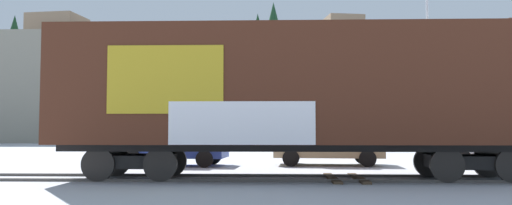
# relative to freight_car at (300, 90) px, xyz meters

# --- Properties ---
(ground_plane) EXTENTS (260.00, 260.00, 0.00)m
(ground_plane) POSITION_rel_freight_car_xyz_m (0.50, 0.00, -2.52)
(ground_plane) COLOR #B2B5BC
(track) EXTENTS (60.01, 2.95, 0.08)m
(track) POSITION_rel_freight_car_xyz_m (-0.06, 0.00, -2.49)
(track) COLOR #4C4742
(track) RESTS_ON ground_plane
(freight_car) EXTENTS (13.60, 3.24, 4.44)m
(freight_car) POSITION_rel_freight_car_xyz_m (0.00, 0.00, 0.00)
(freight_car) COLOR #472316
(freight_car) RESTS_ON ground_plane
(flagpole) EXTENTS (1.41, 0.63, 9.99)m
(flagpole) POSITION_rel_freight_car_xyz_m (6.70, 9.65, 3.64)
(flagpole) COLOR silver
(flagpole) RESTS_ON ground_plane
(hillside) EXTENTS (110.14, 42.77, 16.47)m
(hillside) POSITION_rel_freight_car_xyz_m (0.43, 55.33, 3.29)
(hillside) COLOR gray
(hillside) RESTS_ON ground_plane
(parked_car_blue) EXTENTS (4.13, 2.13, 1.69)m
(parked_car_blue) POSITION_rel_freight_car_xyz_m (-4.61, 5.02, -1.68)
(parked_car_blue) COLOR navy
(parked_car_blue) RESTS_ON ground_plane
(parked_car_tan) EXTENTS (4.34, 2.31, 1.54)m
(parked_car_tan) POSITION_rel_freight_car_xyz_m (1.45, 5.44, -1.75)
(parked_car_tan) COLOR #9E8966
(parked_car_tan) RESTS_ON ground_plane
(parked_car_white) EXTENTS (4.78, 2.10, 1.57)m
(parked_car_white) POSITION_rel_freight_car_xyz_m (7.73, 4.79, -1.71)
(parked_car_white) COLOR silver
(parked_car_white) RESTS_ON ground_plane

